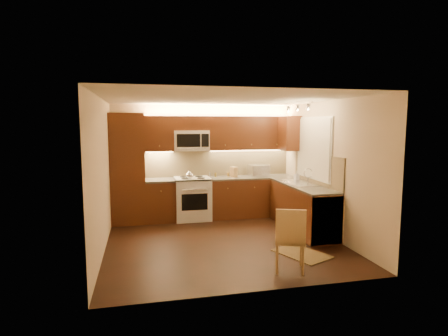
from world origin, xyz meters
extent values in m
cube|color=black|center=(0.00, 0.00, 0.00)|extent=(4.00, 4.00, 0.01)
cube|color=beige|center=(0.00, 0.00, 2.50)|extent=(4.00, 4.00, 0.01)
cube|color=#CAB394|center=(0.00, 2.00, 1.25)|extent=(4.00, 0.01, 2.50)
cube|color=#CAB394|center=(0.00, -2.00, 1.25)|extent=(4.00, 0.01, 2.50)
cube|color=#CAB394|center=(-2.00, 0.00, 1.25)|extent=(0.01, 4.00, 2.50)
cube|color=#CAB394|center=(2.00, 0.00, 1.25)|extent=(0.01, 4.00, 2.50)
cube|color=#3F200D|center=(-1.65, 1.70, 1.15)|extent=(0.70, 0.60, 2.30)
cube|color=#3F200D|center=(-0.99, 1.70, 0.43)|extent=(0.62, 0.60, 0.86)
cube|color=#353330|center=(-0.99, 1.70, 0.88)|extent=(0.62, 0.60, 0.04)
cube|color=#3F200D|center=(1.04, 1.70, 0.43)|extent=(1.92, 0.60, 0.86)
cube|color=#353330|center=(1.04, 1.70, 0.88)|extent=(1.92, 0.60, 0.04)
cube|color=#3F200D|center=(1.70, 0.40, 0.43)|extent=(0.60, 2.00, 0.86)
cube|color=#353330|center=(1.70, 0.40, 0.88)|extent=(0.60, 2.00, 0.04)
cube|color=silver|center=(1.70, -0.30, 0.43)|extent=(0.58, 0.60, 0.84)
cube|color=tan|center=(0.35, 1.99, 1.20)|extent=(3.30, 0.02, 0.60)
cube|color=tan|center=(1.99, 0.40, 1.20)|extent=(0.02, 2.00, 0.60)
cube|color=#3F200D|center=(-0.99, 1.82, 1.88)|extent=(0.62, 0.35, 0.75)
cube|color=#3F200D|center=(1.04, 1.82, 1.88)|extent=(1.92, 0.35, 0.75)
cube|color=#3F200D|center=(-0.30, 1.82, 2.09)|extent=(0.76, 0.35, 0.31)
cube|color=#3F200D|center=(1.82, 1.40, 1.88)|extent=(0.35, 0.50, 0.75)
cube|color=silver|center=(1.99, 0.55, 1.60)|extent=(0.03, 1.44, 1.24)
cube|color=silver|center=(1.97, 0.55, 1.60)|extent=(0.02, 1.36, 1.16)
cube|color=silver|center=(1.55, 0.40, 2.46)|extent=(0.04, 1.20, 0.03)
cube|color=silver|center=(1.23, 1.75, 1.03)|extent=(0.47, 0.38, 0.26)
cube|color=#A28549|center=(0.64, 1.72, 1.01)|extent=(0.16, 0.19, 0.23)
cylinder|color=silver|center=(0.14, 1.93, 0.95)|extent=(0.05, 0.05, 0.09)
cylinder|color=olive|center=(0.25, 1.82, 0.95)|extent=(0.06, 0.06, 0.09)
cylinder|color=silver|center=(0.14, 1.94, 0.94)|extent=(0.05, 0.05, 0.09)
cylinder|color=#AF8634|center=(0.54, 1.83, 0.94)|extent=(0.05, 0.05, 0.09)
imported|color=silver|center=(1.79, 0.91, 1.00)|extent=(0.10, 0.10, 0.19)
cube|color=black|center=(1.10, -0.90, 0.01)|extent=(0.87, 1.01, 0.01)
camera|label=1|loc=(-1.38, -6.14, 2.07)|focal=29.35mm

